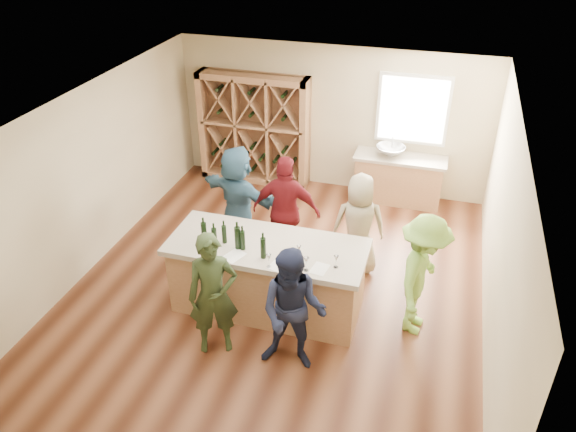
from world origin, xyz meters
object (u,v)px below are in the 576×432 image
(wine_bottle_b, at_px, (214,238))
(person_far_right, at_px, (359,225))
(person_near_right, at_px, (293,312))
(wine_rack, at_px, (254,129))
(person_far_left, at_px, (238,198))
(person_server, at_px, (422,276))
(tasting_counter_base, at_px, (268,279))
(person_near_left, at_px, (213,295))
(wine_bottle_e, at_px, (243,240))
(wine_bottle_a, at_px, (204,233))
(wine_bottle_c, at_px, (224,234))
(wine_bottle_f, at_px, (263,248))
(wine_bottle_d, at_px, (238,238))
(person_far_mid, at_px, (286,211))
(sink, at_px, (391,151))

(wine_bottle_b, height_order, person_far_right, person_far_right)
(person_near_right, height_order, person_far_right, person_near_right)
(wine_rack, relative_size, person_far_left, 1.23)
(wine_rack, bearing_deg, person_server, -45.18)
(tasting_counter_base, relative_size, person_near_left, 1.50)
(person_near_left, bearing_deg, person_server, -0.02)
(wine_bottle_e, height_order, person_server, person_server)
(tasting_counter_base, bearing_deg, wine_bottle_a, -167.37)
(person_near_left, relative_size, person_far_right, 1.05)
(wine_bottle_c, relative_size, wine_bottle_e, 0.95)
(wine_bottle_b, relative_size, person_near_right, 0.17)
(wine_bottle_f, bearing_deg, tasting_counter_base, 99.46)
(wine_bottle_e, relative_size, person_near_right, 0.16)
(person_near_left, xyz_separation_m, wine_bottle_f, (0.45, 0.67, 0.36))
(wine_bottle_a, height_order, wine_bottle_b, wine_bottle_a)
(wine_bottle_a, height_order, wine_bottle_c, wine_bottle_a)
(tasting_counter_base, relative_size, wine_bottle_d, 7.92)
(wine_bottle_e, height_order, person_far_left, person_far_left)
(wine_bottle_b, relative_size, person_near_left, 0.17)
(tasting_counter_base, bearing_deg, wine_bottle_f, -80.54)
(wine_bottle_e, xyz_separation_m, person_far_left, (-0.68, 1.59, -0.32))
(wine_bottle_b, bearing_deg, person_far_mid, 68.22)
(person_far_mid, relative_size, wine_bottle_f, 6.09)
(wine_bottle_e, bearing_deg, tasting_counter_base, 34.85)
(sink, bearing_deg, wine_bottle_c, -114.88)
(person_far_mid, relative_size, person_far_right, 1.10)
(sink, bearing_deg, wine_bottle_b, -115.22)
(wine_bottle_d, xyz_separation_m, person_far_right, (1.40, 1.44, -0.41))
(tasting_counter_base, distance_m, person_near_right, 1.22)
(wine_bottle_c, bearing_deg, tasting_counter_base, 11.21)
(wine_bottle_c, distance_m, person_server, 2.68)
(person_far_mid, bearing_deg, wine_bottle_c, 67.12)
(wine_bottle_c, bearing_deg, person_far_left, 104.39)
(wine_bottle_e, bearing_deg, person_far_mid, 82.11)
(wine_bottle_e, distance_m, person_far_mid, 1.44)
(sink, distance_m, person_near_left, 4.92)
(person_far_mid, distance_m, wine_bottle_f, 1.54)
(person_near_right, xyz_separation_m, person_far_mid, (-0.73, 2.17, 0.06))
(person_far_left, bearing_deg, wine_bottle_a, 114.03)
(wine_bottle_d, bearing_deg, person_far_mid, 79.24)
(wine_bottle_b, distance_m, person_far_right, 2.30)
(wine_bottle_b, bearing_deg, wine_rack, 101.95)
(person_near_left, bearing_deg, wine_bottle_f, 31.79)
(wine_bottle_a, relative_size, person_server, 0.17)
(wine_bottle_b, relative_size, person_far_left, 0.16)
(person_far_right, height_order, wine_bottle_f, person_far_right)
(person_far_left, distance_m, wine_bottle_f, 2.01)
(wine_bottle_d, relative_size, person_far_right, 0.20)
(wine_bottle_e, distance_m, person_far_left, 1.76)
(person_server, distance_m, person_far_right, 1.50)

